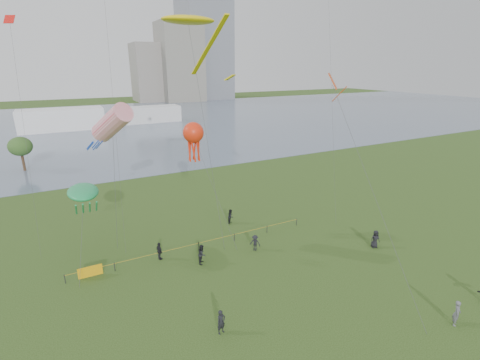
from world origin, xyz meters
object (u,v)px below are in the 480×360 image
kite_octopus (193,134)px  kite_stingray (189,21)px  fence (136,260)px  kite_flyer (457,313)px

kite_octopus → kite_stingray: bearing=-121.6°
fence → kite_octopus: 13.22m
fence → kite_flyer: (18.34, -18.29, 0.41)m
kite_stingray → fence: bearing=175.4°
kite_flyer → kite_octopus: 26.34m
fence → kite_flyer: 25.91m
fence → kite_octopus: kite_octopus is taller
kite_octopus → kite_flyer: bearing=-75.3°
kite_flyer → kite_stingray: (-11.64, 19.95, 20.13)m
fence → kite_flyer: kite_flyer is taller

